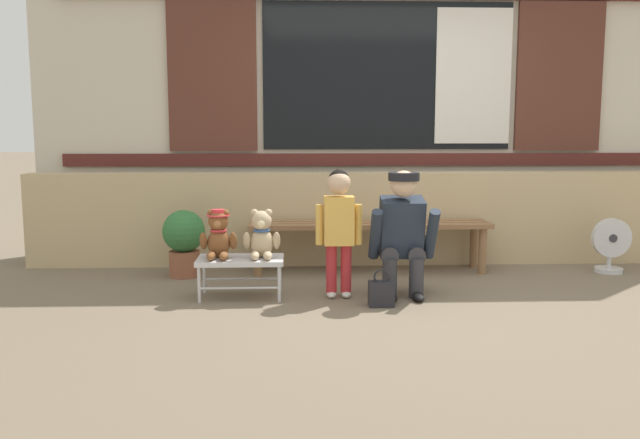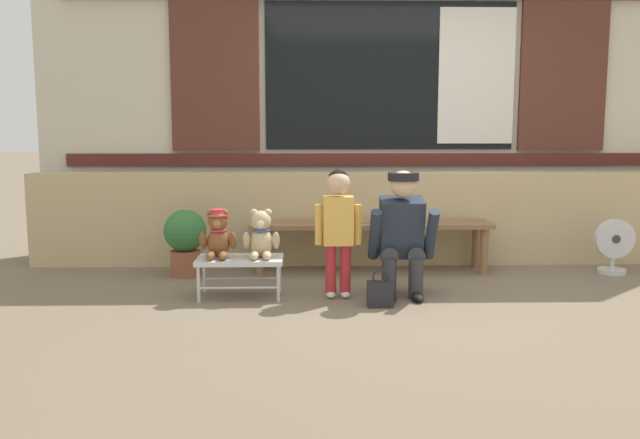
# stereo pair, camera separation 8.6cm
# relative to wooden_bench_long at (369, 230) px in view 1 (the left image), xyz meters

# --- Properties ---
(ground_plane) EXTENTS (60.00, 60.00, 0.00)m
(ground_plane) POSITION_rel_wooden_bench_long_xyz_m (0.25, -1.06, -0.37)
(ground_plane) COLOR #756651
(brick_low_wall) EXTENTS (6.66, 0.25, 0.85)m
(brick_low_wall) POSITION_rel_wooden_bench_long_xyz_m (0.25, 0.37, 0.05)
(brick_low_wall) COLOR tan
(brick_low_wall) RESTS_ON ground
(shop_facade) EXTENTS (6.79, 0.26, 3.79)m
(shop_facade) POSITION_rel_wooden_bench_long_xyz_m (0.26, 0.88, 1.52)
(shop_facade) COLOR beige
(shop_facade) RESTS_ON ground
(wooden_bench_long) EXTENTS (2.10, 0.40, 0.44)m
(wooden_bench_long) POSITION_rel_wooden_bench_long_xyz_m (0.00, 0.00, 0.00)
(wooden_bench_long) COLOR #8E6642
(wooden_bench_long) RESTS_ON ground
(small_display_bench) EXTENTS (0.64, 0.36, 0.30)m
(small_display_bench) POSITION_rel_wooden_bench_long_xyz_m (-1.06, -0.86, -0.11)
(small_display_bench) COLOR silver
(small_display_bench) RESTS_ON ground
(teddy_bear_with_hat) EXTENTS (0.28, 0.27, 0.36)m
(teddy_bear_with_hat) POSITION_rel_wooden_bench_long_xyz_m (-1.22, -0.86, 0.10)
(teddy_bear_with_hat) COLOR brown
(teddy_bear_with_hat) RESTS_ON small_display_bench
(teddy_bear_plain) EXTENTS (0.28, 0.26, 0.36)m
(teddy_bear_plain) POSITION_rel_wooden_bench_long_xyz_m (-0.90, -0.86, 0.09)
(teddy_bear_plain) COLOR #CCB289
(teddy_bear_plain) RESTS_ON small_display_bench
(child_standing) EXTENTS (0.35, 0.18, 0.96)m
(child_standing) POSITION_rel_wooden_bench_long_xyz_m (-0.33, -0.89, 0.22)
(child_standing) COLOR #B7282D
(child_standing) RESTS_ON ground
(adult_crouching) EXTENTS (0.50, 0.49, 0.95)m
(adult_crouching) POSITION_rel_wooden_bench_long_xyz_m (0.15, -0.86, 0.11)
(adult_crouching) COLOR #333338
(adult_crouching) RESTS_ON ground
(handbag_on_ground) EXTENTS (0.18, 0.11, 0.27)m
(handbag_on_ground) POSITION_rel_wooden_bench_long_xyz_m (-0.05, -1.17, -0.28)
(handbag_on_ground) COLOR #232328
(handbag_on_ground) RESTS_ON ground
(potted_plant) EXTENTS (0.36, 0.36, 0.57)m
(potted_plant) POSITION_rel_wooden_bench_long_xyz_m (-1.60, -0.13, -0.05)
(potted_plant) COLOR brown
(potted_plant) RESTS_ON ground
(floor_fan) EXTENTS (0.34, 0.24, 0.48)m
(floor_fan) POSITION_rel_wooden_bench_long_xyz_m (2.10, -0.14, -0.13)
(floor_fan) COLOR silver
(floor_fan) RESTS_ON ground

